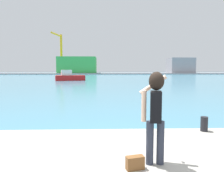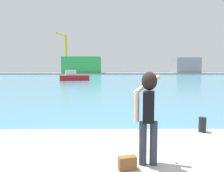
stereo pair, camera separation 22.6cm
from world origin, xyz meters
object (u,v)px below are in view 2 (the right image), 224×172
at_px(handbag, 127,163).
at_px(warehouse_right, 185,65).
at_px(person_photographer, 148,108).
at_px(boat_moored, 74,77).
at_px(harbor_bollard, 202,125).
at_px(port_crane, 65,50).
at_px(warehouse_left, 82,65).

distance_m(handbag, warehouse_right, 97.55).
xyz_separation_m(person_photographer, boat_moored, (-8.10, 36.79, -0.81)).
xyz_separation_m(harbor_bollard, boat_moored, (-10.02, 34.82, 0.05)).
bearing_deg(harbor_bollard, boat_moored, 106.06).
bearing_deg(port_crane, warehouse_right, 1.90).
bearing_deg(boat_moored, warehouse_right, 35.14).
relative_size(boat_moored, warehouse_left, 0.36).
bearing_deg(warehouse_right, harbor_bollard, -109.97).
height_order(handbag, warehouse_left, warehouse_left).
relative_size(handbag, harbor_bollard, 0.77).
bearing_deg(boat_moored, harbor_bollard, -90.77).
distance_m(person_photographer, handbag, 1.04).
relative_size(warehouse_right, port_crane, 0.63).
relative_size(person_photographer, handbag, 5.44).
xyz_separation_m(person_photographer, handbag, (-0.40, -0.20, -0.95)).
xyz_separation_m(person_photographer, warehouse_right, (34.25, 90.93, 2.40)).
xyz_separation_m(boat_moored, warehouse_left, (-5.62, 53.34, 3.36)).
height_order(warehouse_right, port_crane, port_crane).
distance_m(warehouse_right, port_crane, 55.92).
relative_size(person_photographer, warehouse_left, 0.10).
relative_size(boat_moored, warehouse_right, 0.56).
height_order(person_photographer, boat_moored, person_photographer).
bearing_deg(warehouse_right, handbag, -110.82).
distance_m(person_photographer, harbor_bollard, 2.88).
distance_m(warehouse_left, warehouse_right, 47.98).
xyz_separation_m(handbag, port_crane, (-20.81, 89.30, 10.29)).
bearing_deg(person_photographer, boat_moored, 24.69).
relative_size(handbag, boat_moored, 0.05).
height_order(boat_moored, warehouse_left, warehouse_left).
height_order(handbag, port_crane, port_crane).
bearing_deg(port_crane, handbag, -76.88).
bearing_deg(boat_moored, port_crane, 87.25).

